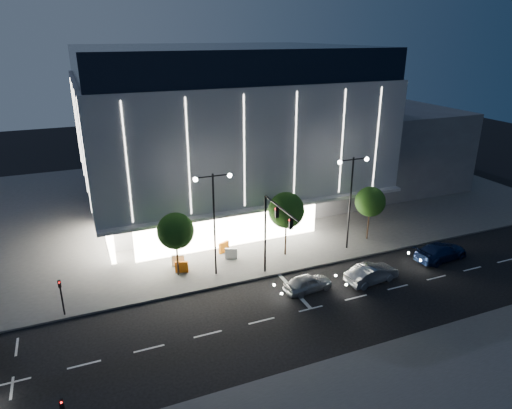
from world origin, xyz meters
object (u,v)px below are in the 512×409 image
(traffic_mast, at_px, (273,225))
(ped_signal_far, at_px, (61,294))
(tree_left, at_px, (176,233))
(tree_mid, at_px, (286,212))
(barrier_c, at_px, (224,247))
(car_lead, at_px, (308,283))
(car_third, at_px, (441,252))
(car_second, at_px, (372,274))
(barrier_b, at_px, (178,260))
(street_lamp_east, at_px, (351,190))
(barrier_d, at_px, (231,253))
(street_lamp_west, at_px, (214,210))
(barrier_a, at_px, (182,267))
(tree_right, at_px, (370,203))

(traffic_mast, height_order, ped_signal_far, traffic_mast)
(tree_left, distance_m, tree_mid, 10.00)
(barrier_c, bearing_deg, tree_mid, -51.06)
(traffic_mast, distance_m, ped_signal_far, 16.35)
(traffic_mast, bearing_deg, car_lead, -51.32)
(traffic_mast, xyz_separation_m, ped_signal_far, (-16.00, 1.16, -3.14))
(tree_left, distance_m, car_third, 23.67)
(car_second, height_order, barrier_b, car_second)
(barrier_b, bearing_deg, street_lamp_east, 5.98)
(ped_signal_far, bearing_deg, car_lead, -11.49)
(car_second, bearing_deg, barrier_b, 51.05)
(ped_signal_far, distance_m, car_second, 23.94)
(barrier_d, bearing_deg, street_lamp_west, -110.47)
(street_lamp_east, xyz_separation_m, barrier_a, (-15.61, 1.37, -5.31))
(street_lamp_east, relative_size, tree_left, 1.57)
(car_lead, height_order, barrier_b, car_lead)
(street_lamp_west, xyz_separation_m, barrier_a, (-2.61, 1.37, -5.31))
(car_second, bearing_deg, ped_signal_far, 71.85)
(tree_mid, bearing_deg, street_lamp_west, -171.74)
(tree_left, distance_m, barrier_b, 3.79)
(street_lamp_west, distance_m, car_third, 20.96)
(street_lamp_west, distance_m, street_lamp_east, 13.00)
(car_lead, bearing_deg, street_lamp_west, 44.05)
(street_lamp_east, height_order, tree_left, street_lamp_east)
(traffic_mast, xyz_separation_m, tree_right, (12.03, 3.68, -1.14))
(traffic_mast, height_order, street_lamp_east, street_lamp_east)
(traffic_mast, xyz_separation_m, street_lamp_west, (-4.00, 2.66, 0.93))
(tree_left, bearing_deg, ped_signal_far, -164.39)
(street_lamp_east, bearing_deg, ped_signal_far, -176.56)
(tree_right, bearing_deg, traffic_mast, -162.98)
(traffic_mast, distance_m, barrier_b, 9.57)
(street_lamp_east, distance_m, barrier_b, 16.70)
(street_lamp_east, distance_m, car_second, 8.04)
(ped_signal_far, height_order, tree_right, tree_right)
(street_lamp_west, distance_m, barrier_b, 6.50)
(tree_left, relative_size, car_third, 1.07)
(car_second, bearing_deg, street_lamp_west, 55.20)
(car_third, bearing_deg, barrier_c, 57.32)
(street_lamp_west, distance_m, car_lead, 9.51)
(tree_right, height_order, car_third, tree_right)
(street_lamp_west, height_order, barrier_b, street_lamp_west)
(tree_right, relative_size, barrier_c, 5.01)
(barrier_a, distance_m, barrier_b, 1.33)
(street_lamp_west, height_order, car_third, street_lamp_west)
(car_third, bearing_deg, barrier_b, 64.18)
(car_second, distance_m, barrier_a, 15.90)
(street_lamp_west, bearing_deg, traffic_mast, -33.65)
(ped_signal_far, xyz_separation_m, tree_left, (9.03, 2.52, 2.15))
(traffic_mast, height_order, tree_left, traffic_mast)
(tree_left, distance_m, tree_right, 19.00)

